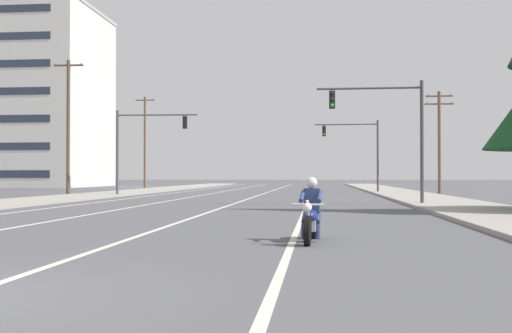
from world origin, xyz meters
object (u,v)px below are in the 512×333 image
at_px(traffic_signal_near_right, 391,123).
at_px(utility_pole_left_far, 145,141).
at_px(traffic_signal_mid_right, 359,144).
at_px(utility_pole_right_far, 439,138).
at_px(traffic_signal_near_left, 141,138).
at_px(utility_pole_left_near, 68,125).
at_px(motorcycle_with_rider, 311,216).

relative_size(traffic_signal_near_right, utility_pole_left_far, 0.59).
height_order(traffic_signal_mid_right, utility_pole_left_far, utility_pole_left_far).
height_order(traffic_signal_near_right, utility_pole_right_far, utility_pole_right_far).
bearing_deg(traffic_signal_mid_right, traffic_signal_near_left, -149.00).
bearing_deg(traffic_signal_near_right, traffic_signal_near_left, 142.98).
bearing_deg(utility_pole_left_near, utility_pole_left_far, 92.65).
bearing_deg(traffic_signal_near_right, motorcycle_with_rider, -102.28).
bearing_deg(utility_pole_left_far, utility_pole_right_far, -29.43).
relative_size(traffic_signal_mid_right, utility_pole_right_far, 0.74).
distance_m(traffic_signal_mid_right, utility_pole_left_far, 27.94).
xyz_separation_m(motorcycle_with_rider, utility_pole_right_far, (10.10, 38.16, 4.00)).
xyz_separation_m(traffic_signal_near_left, traffic_signal_mid_right, (16.21, 9.74, -0.03)).
bearing_deg(motorcycle_with_rider, utility_pole_left_near, 121.15).
relative_size(traffic_signal_mid_right, utility_pole_left_near, 0.61).
relative_size(traffic_signal_near_left, utility_pole_right_far, 0.74).
bearing_deg(utility_pole_left_far, traffic_signal_mid_right, -33.93).
bearing_deg(traffic_signal_near_left, utility_pole_left_near, 171.36).
height_order(traffic_signal_near_right, utility_pole_left_far, utility_pole_left_far).
relative_size(utility_pole_right_far, utility_pole_left_far, 0.80).
xyz_separation_m(traffic_signal_near_right, utility_pole_left_near, (-22.15, 13.20, 1.16)).
relative_size(traffic_signal_near_left, utility_pole_left_near, 0.61).
distance_m(traffic_signal_near_left, traffic_signal_mid_right, 18.91).
xyz_separation_m(traffic_signal_mid_right, utility_pole_left_far, (-23.16, 15.58, 1.32)).
xyz_separation_m(motorcycle_with_rider, traffic_signal_near_right, (3.75, 17.24, 3.54)).
height_order(motorcycle_with_rider, traffic_signal_near_right, traffic_signal_near_right).
distance_m(traffic_signal_near_right, traffic_signal_near_left, 20.45).
relative_size(traffic_signal_near_right, traffic_signal_near_left, 1.00).
distance_m(utility_pole_right_far, utility_pole_left_far, 34.03).
bearing_deg(motorcycle_with_rider, traffic_signal_near_right, 77.72).
bearing_deg(traffic_signal_near_left, utility_pole_left_far, 105.34).
bearing_deg(traffic_signal_mid_right, utility_pole_left_near, -158.10).
bearing_deg(utility_pole_right_far, utility_pole_left_near, -164.84).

